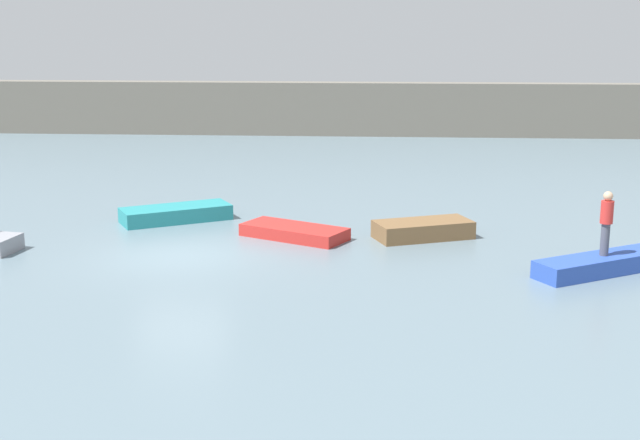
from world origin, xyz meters
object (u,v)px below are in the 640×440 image
rowboat_red (294,232)px  rowboat_brown (423,230)px  rowboat_teal (176,214)px  person_red_shirt (606,220)px  rowboat_blue (603,264)px

rowboat_red → rowboat_brown: 3.81m
rowboat_teal → rowboat_red: 4.43m
rowboat_teal → rowboat_brown: 7.97m
rowboat_teal → rowboat_brown: size_ratio=1.21×
rowboat_brown → person_red_shirt: bearing=-58.3°
rowboat_red → rowboat_blue: rowboat_blue is taller
rowboat_brown → rowboat_red: bearing=161.8°
rowboat_brown → person_red_shirt: size_ratio=1.70×
rowboat_brown → rowboat_blue: (4.42, -3.29, -0.03)m
rowboat_teal → person_red_shirt: (12.21, -4.99, 1.15)m
rowboat_blue → rowboat_brown: bearing=112.3°
rowboat_teal → rowboat_brown: (7.79, -1.69, 0.02)m
rowboat_brown → rowboat_blue: rowboat_brown is taller
rowboat_teal → rowboat_blue: rowboat_teal is taller
rowboat_red → rowboat_brown: size_ratio=1.10×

